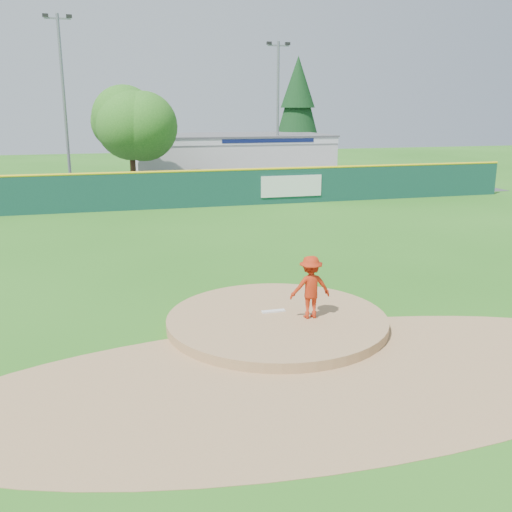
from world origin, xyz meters
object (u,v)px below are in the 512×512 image
object	(u,v)px
pitcher	(310,287)
light_pole_left	(64,96)
pool_building_grp	(230,155)
light_pole_right	(278,105)
deciduous_tree	(130,120)
van	(206,178)
conifer_tree	(298,105)

from	to	relation	value
pitcher	light_pole_left	world-z (taller)	light_pole_left
pitcher	pool_building_grp	size ratio (longest dim) A/B	0.10
light_pole_right	deciduous_tree	bearing A→B (deg)	-160.02
van	deciduous_tree	xyz separation A→B (m)	(-4.92, -0.77, 3.89)
light_pole_left	light_pole_right	distance (m)	15.14
pool_building_grp	van	bearing A→B (deg)	-116.33
conifer_tree	light_pole_left	bearing A→B (deg)	-154.65
pitcher	conifer_tree	world-z (taller)	conifer_tree
pool_building_grp	light_pole_left	world-z (taller)	light_pole_left
conifer_tree	light_pole_right	world-z (taller)	light_pole_right
pitcher	deciduous_tree	size ratio (longest dim) A/B	0.21
pool_building_grp	light_pole_right	distance (m)	5.75
pitcher	light_pole_left	xyz separation A→B (m)	(-6.76, 27.29, 5.02)
pitcher	light_pole_right	xyz separation A→B (m)	(8.24, 29.29, 4.51)
van	deciduous_tree	size ratio (longest dim) A/B	0.63
light_pole_left	pitcher	bearing A→B (deg)	-76.08
pool_building_grp	deciduous_tree	distance (m)	11.01
pitcher	conifer_tree	xyz separation A→B (m)	(12.24, 36.29, 4.51)
conifer_tree	deciduous_tree	bearing A→B (deg)	-143.75
deciduous_tree	pool_building_grp	bearing A→B (deg)	41.16
conifer_tree	van	bearing A→B (deg)	-134.58
light_pole_right	van	bearing A→B (deg)	-152.03
pool_building_grp	conifer_tree	size ratio (longest dim) A/B	1.60
deciduous_tree	light_pole_left	size ratio (longest dim) A/B	0.67
light_pole_right	conifer_tree	bearing A→B (deg)	60.26
pitcher	light_pole_right	bearing A→B (deg)	-103.80
light_pole_left	light_pole_right	size ratio (longest dim) A/B	1.10
deciduous_tree	light_pole_left	world-z (taller)	light_pole_left
van	light_pole_right	xyz separation A→B (m)	(6.08, 3.23, 4.88)
van	conifer_tree	world-z (taller)	conifer_tree
deciduous_tree	light_pole_right	xyz separation A→B (m)	(11.00, 4.00, 0.99)
pitcher	deciduous_tree	world-z (taller)	deciduous_tree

